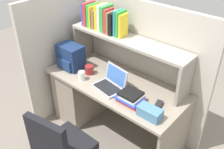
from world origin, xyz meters
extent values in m
plane|color=slate|center=(0.00, 0.00, 0.00)|extent=(8.00, 8.00, 0.00)
cube|color=gray|center=(0.00, 0.00, 0.71)|extent=(1.60, 0.70, 0.03)
cube|color=gray|center=(-0.55, 0.00, 0.35)|extent=(0.40, 0.64, 0.70)
cube|color=gray|center=(0.78, 0.00, 0.35)|extent=(0.03, 0.64, 0.70)
cube|color=#BCB5A8|center=(0.00, 0.38, 0.78)|extent=(1.84, 0.05, 1.55)
cube|color=#BCB5A8|center=(-0.85, -0.05, 0.78)|extent=(0.05, 1.06, 1.55)
cube|color=gray|center=(-0.70, 0.20, 0.94)|extent=(0.03, 0.28, 0.42)
cube|color=gray|center=(0.70, 0.20, 0.94)|extent=(0.03, 0.28, 0.42)
cube|color=#AAA093|center=(0.00, 0.20, 1.17)|extent=(1.44, 0.28, 0.03)
cube|color=blue|center=(-0.61, 0.20, 1.31)|extent=(0.02, 0.15, 0.25)
cube|color=red|center=(-0.57, 0.21, 1.31)|extent=(0.04, 0.17, 0.27)
cube|color=green|center=(-0.52, 0.21, 1.31)|extent=(0.04, 0.17, 0.26)
cube|color=yellow|center=(-0.48, 0.20, 1.30)|extent=(0.02, 0.16, 0.25)
cube|color=olive|center=(-0.44, 0.20, 1.29)|extent=(0.04, 0.16, 0.22)
cube|color=yellow|center=(-0.40, 0.20, 1.32)|extent=(0.04, 0.15, 0.28)
cube|color=white|center=(-0.35, 0.20, 1.32)|extent=(0.03, 0.16, 0.29)
cube|color=green|center=(-0.30, 0.21, 1.32)|extent=(0.04, 0.18, 0.28)
cube|color=red|center=(-0.26, 0.19, 1.31)|extent=(0.03, 0.15, 0.26)
cube|color=olive|center=(-0.22, 0.20, 1.30)|extent=(0.03, 0.18, 0.25)
cube|color=black|center=(-0.18, 0.20, 1.30)|extent=(0.03, 0.18, 0.24)
cube|color=teal|center=(-0.14, 0.20, 1.32)|extent=(0.03, 0.14, 0.27)
cube|color=green|center=(-0.10, 0.20, 1.32)|extent=(0.03, 0.14, 0.27)
cube|color=yellow|center=(-0.07, 0.20, 1.30)|extent=(0.03, 0.13, 0.25)
cube|color=#B7BABF|center=(0.02, -0.14, 0.74)|extent=(0.34, 0.26, 0.02)
cube|color=black|center=(0.02, -0.15, 0.75)|extent=(0.30, 0.21, 0.00)
cube|color=#B7BABF|center=(0.04, -0.03, 0.85)|extent=(0.31, 0.10, 0.20)
cube|color=#3F72CC|center=(0.04, -0.04, 0.85)|extent=(0.28, 0.08, 0.16)
cube|color=navy|center=(-0.60, -0.10, 0.87)|extent=(0.30, 0.20, 0.28)
cube|color=navy|center=(-0.60, -0.20, 0.81)|extent=(0.22, 0.04, 0.13)
cube|color=#262628|center=(0.58, -0.03, 0.75)|extent=(0.08, 0.12, 0.03)
cylinder|color=white|center=(-0.31, -0.20, 0.78)|extent=(0.08, 0.08, 0.10)
cube|color=teal|center=(0.60, -0.22, 0.78)|extent=(0.22, 0.12, 0.10)
cylinder|color=maroon|center=(-0.33, -0.06, 0.78)|extent=(0.10, 0.10, 0.10)
cube|color=red|center=(0.34, -0.15, 0.75)|extent=(0.24, 0.19, 0.03)
cube|color=blue|center=(0.33, -0.17, 0.77)|extent=(0.26, 0.19, 0.02)
cube|color=white|center=(0.34, -0.16, 0.79)|extent=(0.20, 0.18, 0.03)
cube|color=black|center=(0.33, -0.15, 0.82)|extent=(0.20, 0.19, 0.02)
cube|color=black|center=(0.09, -0.81, 0.45)|extent=(0.44, 0.44, 0.08)
cube|color=black|center=(0.13, -1.00, 0.71)|extent=(0.40, 0.13, 0.44)
camera|label=1|loc=(1.50, -1.76, 2.32)|focal=41.13mm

